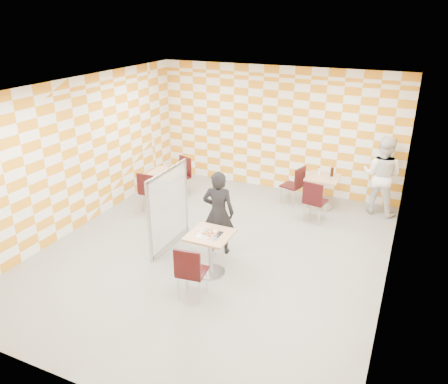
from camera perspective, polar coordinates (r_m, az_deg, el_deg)
name	(u,v)px	position (r m, az deg, el deg)	size (l,w,h in m)	color
room_shell	(227,167)	(8.04, 0.36, 3.28)	(7.00, 7.00, 7.00)	gray
main_table	(210,247)	(7.37, -1.83, -7.14)	(0.70, 0.70, 0.75)	tan
second_table	(322,187)	(10.01, 12.68, 0.67)	(0.70, 0.70, 0.75)	tan
empty_table	(165,182)	(10.12, -7.67, 1.29)	(0.70, 0.70, 0.75)	tan
chair_main_front	(190,270)	(6.72, -4.47, -10.07)	(0.47, 0.48, 0.92)	black
chair_second_front	(314,199)	(9.26, 11.67, -0.86)	(0.48, 0.49, 0.92)	black
chair_second_side	(295,183)	(10.03, 9.31, 1.19)	(0.53, 0.52, 0.92)	black
chair_empty_near	(149,189)	(9.68, -9.79, 0.36)	(0.43, 0.44, 0.92)	black
chair_empty_far	(182,173)	(10.56, -5.49, 2.52)	(0.55, 0.56, 0.92)	black
partition	(169,208)	(8.13, -7.25, -2.09)	(0.08, 1.38, 1.55)	white
man_dark	(218,213)	(7.88, -0.73, -2.72)	(0.58, 0.38, 1.58)	black
man_white	(382,175)	(10.01, 19.91, 2.06)	(0.85, 0.66, 1.74)	white
pizza_on_foil	(209,233)	(7.23, -1.91, -5.43)	(0.40, 0.40, 0.04)	silver
sport_bottle	(319,171)	(9.98, 12.31, 2.67)	(0.06, 0.06, 0.20)	white
soda_bottle	(332,172)	(9.96, 13.93, 2.56)	(0.07, 0.07, 0.23)	black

